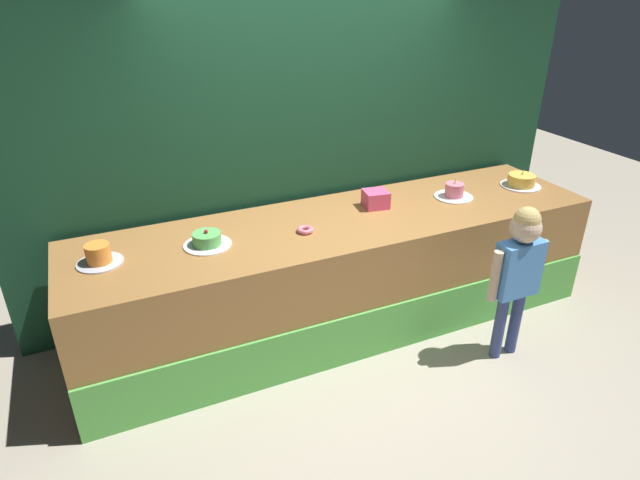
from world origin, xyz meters
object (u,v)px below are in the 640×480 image
object	(u,v)px
pink_box	(376,199)
cake_center_right	(454,192)
child_figure	(519,264)
donut	(305,230)
cake_far_left	(99,255)
cake_center_left	(207,240)
cake_far_right	(521,181)

from	to	relation	value
pink_box	cake_center_right	distance (m)	0.70
child_figure	donut	distance (m)	1.52
child_figure	donut	size ratio (longest dim) A/B	10.00
cake_far_left	cake_center_left	bearing A→B (deg)	-3.13
child_figure	cake_far_left	xyz separation A→B (m)	(-2.67, 0.93, 0.20)
donut	cake_far_right	bearing A→B (deg)	2.04
cake_center_right	child_figure	bearing A→B (deg)	-96.82
child_figure	pink_box	size ratio (longest dim) A/B	6.50
cake_center_left	cake_far_right	distance (m)	2.78
pink_box	cake_far_right	distance (m)	1.39
child_figure	cake_far_right	xyz separation A→B (m)	(0.80, 0.89, 0.19)
donut	cake_center_left	size ratio (longest dim) A/B	0.37
pink_box	cake_far_left	world-z (taller)	same
cake_center_right	donut	bearing A→B (deg)	-175.67
cake_far_left	cake_far_right	xyz separation A→B (m)	(3.47, -0.05, -0.01)
cake_center_left	donut	bearing A→B (deg)	-6.94
child_figure	cake_center_left	distance (m)	2.18
donut	cake_center_right	size ratio (longest dim) A/B	0.38
donut	cake_center_right	world-z (taller)	cake_center_right
cake_far_left	cake_far_right	bearing A→B (deg)	-0.80
child_figure	cake_center_left	size ratio (longest dim) A/B	3.67
pink_box	cake_center_left	size ratio (longest dim) A/B	0.57
donut	cake_center_left	xyz separation A→B (m)	(-0.69, 0.08, 0.02)
donut	cake_far_left	distance (m)	1.39
child_figure	cake_far_right	world-z (taller)	child_figure
cake_far_left	cake_center_left	distance (m)	0.70
donut	cake_far_left	xyz separation A→B (m)	(-1.39, 0.12, 0.04)
pink_box	cake_far_left	size ratio (longest dim) A/B	0.63
pink_box	donut	distance (m)	0.72
pink_box	cake_center_right	world-z (taller)	cake_center_right
pink_box	child_figure	bearing A→B (deg)	-59.96
child_figure	cake_far_left	distance (m)	2.83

